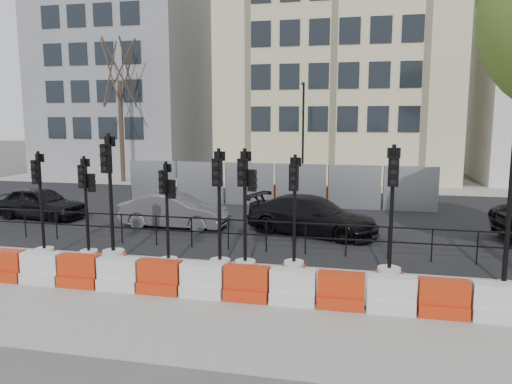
% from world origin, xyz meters
% --- Properties ---
extents(ground, '(120.00, 120.00, 0.00)m').
position_xyz_m(ground, '(0.00, 0.00, 0.00)').
color(ground, '#51514C').
rests_on(ground, ground).
extents(sidewalk_near, '(40.00, 6.00, 0.02)m').
position_xyz_m(sidewalk_near, '(0.00, -3.00, 0.01)').
color(sidewalk_near, gray).
rests_on(sidewalk_near, ground).
extents(road, '(40.00, 14.00, 0.03)m').
position_xyz_m(road, '(0.00, 7.00, 0.01)').
color(road, black).
rests_on(road, ground).
extents(sidewalk_far, '(40.00, 4.00, 0.02)m').
position_xyz_m(sidewalk_far, '(0.00, 16.00, 0.01)').
color(sidewalk_far, gray).
rests_on(sidewalk_far, ground).
extents(building_grey, '(11.00, 9.06, 14.00)m').
position_xyz_m(building_grey, '(-14.00, 21.99, 7.00)').
color(building_grey, gray).
rests_on(building_grey, ground).
extents(building_cream, '(15.00, 10.06, 18.00)m').
position_xyz_m(building_cream, '(2.00, 21.99, 9.00)').
color(building_cream, beige).
rests_on(building_cream, ground).
extents(kerb_railing, '(18.00, 0.04, 1.00)m').
position_xyz_m(kerb_railing, '(0.00, 1.20, 0.69)').
color(kerb_railing, black).
rests_on(kerb_railing, ground).
extents(heras_fencing, '(14.33, 1.72, 2.00)m').
position_xyz_m(heras_fencing, '(0.57, 9.86, 0.65)').
color(heras_fencing, gray).
rests_on(heras_fencing, ground).
extents(lamp_post_far, '(0.12, 0.56, 6.00)m').
position_xyz_m(lamp_post_far, '(0.50, 14.98, 3.22)').
color(lamp_post_far, black).
rests_on(lamp_post_far, ground).
extents(tree_bare_far, '(2.00, 2.00, 9.00)m').
position_xyz_m(tree_bare_far, '(-11.00, 15.50, 6.65)').
color(tree_bare_far, '#473828').
rests_on(tree_bare_far, ground).
extents(barrier_row, '(14.65, 0.50, 0.80)m').
position_xyz_m(barrier_row, '(0.00, -2.80, 0.37)').
color(barrier_row, red).
rests_on(barrier_row, ground).
extents(traffic_signal_a, '(0.62, 0.62, 3.17)m').
position_xyz_m(traffic_signal_a, '(-4.86, -1.08, 0.66)').
color(traffic_signal_a, silver).
rests_on(traffic_signal_a, ground).
extents(traffic_signal_b, '(0.60, 0.60, 3.05)m').
position_xyz_m(traffic_signal_b, '(-3.50, -0.96, 0.73)').
color(traffic_signal_b, silver).
rests_on(traffic_signal_b, ground).
extents(traffic_signal_c, '(0.73, 0.73, 3.68)m').
position_xyz_m(traffic_signal_c, '(-2.69, -1.06, 0.76)').
color(traffic_signal_c, silver).
rests_on(traffic_signal_c, ground).
extents(traffic_signal_d, '(0.59, 0.59, 2.97)m').
position_xyz_m(traffic_signal_d, '(-1.00, -1.17, 0.71)').
color(traffic_signal_d, silver).
rests_on(traffic_signal_d, ground).
extents(traffic_signal_e, '(0.66, 0.66, 3.33)m').
position_xyz_m(traffic_signal_e, '(0.42, -1.12, 0.69)').
color(traffic_signal_e, silver).
rests_on(traffic_signal_e, ground).
extents(traffic_signal_f, '(0.66, 0.66, 3.34)m').
position_xyz_m(traffic_signal_f, '(1.11, -1.09, 0.80)').
color(traffic_signal_f, silver).
rests_on(traffic_signal_f, ground).
extents(traffic_signal_g, '(0.63, 0.63, 3.18)m').
position_xyz_m(traffic_signal_g, '(2.34, -0.78, 0.66)').
color(traffic_signal_g, silver).
rests_on(traffic_signal_g, ground).
extents(traffic_signal_h, '(0.68, 0.68, 3.47)m').
position_xyz_m(traffic_signal_h, '(4.75, -0.93, 0.72)').
color(traffic_signal_h, silver).
rests_on(traffic_signal_h, ground).
extents(car_a, '(2.39, 4.18, 1.31)m').
position_xyz_m(car_a, '(-8.75, 4.16, 0.65)').
color(car_a, black).
rests_on(car_a, ground).
extents(car_b, '(1.46, 4.00, 1.31)m').
position_xyz_m(car_b, '(-2.82, 3.79, 0.65)').
color(car_b, '#4B4B50').
rests_on(car_b, ground).
extents(car_c, '(4.48, 5.73, 1.36)m').
position_xyz_m(car_c, '(2.29, 3.88, 0.68)').
color(car_c, black).
rests_on(car_c, ground).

